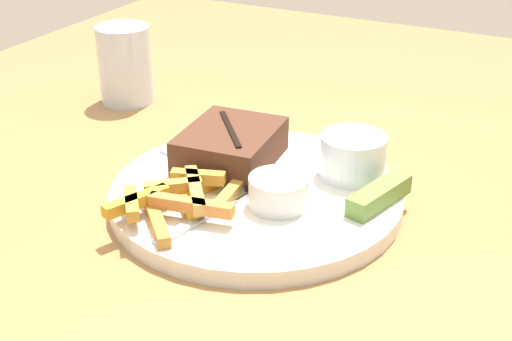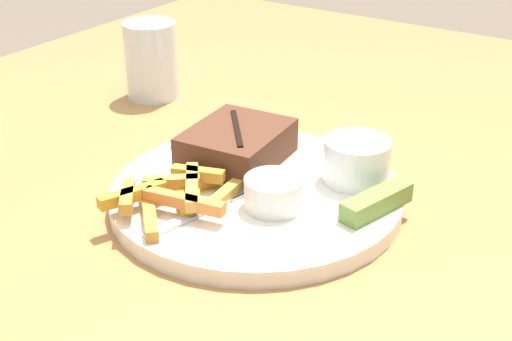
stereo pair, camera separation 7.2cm
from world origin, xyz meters
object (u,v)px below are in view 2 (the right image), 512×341
object	(u,v)px
dinner_plate	(256,195)
pickle_spear	(377,202)
knife_utensil	(229,174)
steak_portion	(237,145)
dipping_sauce_cup	(274,191)
fork_utensil	(197,214)
drinking_glass	(151,60)
coleslaw_cup	(357,158)

from	to	relation	value
dinner_plate	pickle_spear	world-z (taller)	pickle_spear
pickle_spear	knife_utensil	size ratio (longest dim) A/B	0.54
steak_portion	dipping_sauce_cup	bearing A→B (deg)	-126.12
pickle_spear	dipping_sauce_cup	bearing A→B (deg)	118.80
dipping_sauce_cup	steak_portion	bearing A→B (deg)	53.88
pickle_spear	steak_portion	bearing A→B (deg)	84.56
pickle_spear	fork_utensil	world-z (taller)	pickle_spear
drinking_glass	dipping_sauce_cup	bearing A→B (deg)	-121.41
coleslaw_cup	dipping_sauce_cup	size ratio (longest dim) A/B	1.19
knife_utensil	drinking_glass	xyz separation A→B (m)	(0.17, 0.25, 0.03)
knife_utensil	steak_portion	bearing A→B (deg)	-51.84
coleslaw_cup	knife_utensil	size ratio (longest dim) A/B	0.43
coleslaw_cup	pickle_spear	bearing A→B (deg)	-136.06
dinner_plate	fork_utensil	bearing A→B (deg)	167.54
pickle_spear	fork_utensil	size ratio (longest dim) A/B	0.66
pickle_spear	fork_utensil	bearing A→B (deg)	126.02
dinner_plate	steak_portion	world-z (taller)	steak_portion
dinner_plate	dipping_sauce_cup	xyz separation A→B (m)	(-0.02, -0.04, 0.03)
coleslaw_cup	drinking_glass	xyz separation A→B (m)	(0.11, 0.37, 0.01)
knife_utensil	dinner_plate	bearing A→B (deg)	-170.64
dipping_sauce_cup	fork_utensil	world-z (taller)	dipping_sauce_cup
dipping_sauce_cup	knife_utensil	size ratio (longest dim) A/B	0.36
drinking_glass	coleslaw_cup	bearing A→B (deg)	-105.87
dinner_plate	pickle_spear	distance (m)	0.13
coleslaw_cup	dipping_sauce_cup	world-z (taller)	coleslaw_cup
drinking_glass	dinner_plate	bearing A→B (deg)	-121.23
pickle_spear	drinking_glass	size ratio (longest dim) A/B	0.82
coleslaw_cup	steak_portion	bearing A→B (deg)	103.24
dipping_sauce_cup	drinking_glass	world-z (taller)	drinking_glass
dipping_sauce_cup	dinner_plate	bearing A→B (deg)	57.15
coleslaw_cup	dipping_sauce_cup	xyz separation A→B (m)	(-0.10, 0.04, -0.01)
dinner_plate	pickle_spear	xyz separation A→B (m)	(0.02, -0.12, 0.02)
dipping_sauce_cup	coleslaw_cup	bearing A→B (deg)	-23.54
dipping_sauce_cup	fork_utensil	xyz separation A→B (m)	(-0.05, 0.05, -0.02)
steak_portion	knife_utensil	size ratio (longest dim) A/B	0.76
coleslaw_cup	dipping_sauce_cup	distance (m)	0.10
dipping_sauce_cup	drinking_glass	bearing A→B (deg)	58.59
dinner_plate	dipping_sauce_cup	distance (m)	0.05
dipping_sauce_cup	knife_utensil	world-z (taller)	dipping_sauce_cup
dinner_plate	knife_utensil	xyz separation A→B (m)	(0.00, 0.04, 0.01)
dinner_plate	drinking_glass	bearing A→B (deg)	58.77
dinner_plate	fork_utensil	world-z (taller)	fork_utensil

